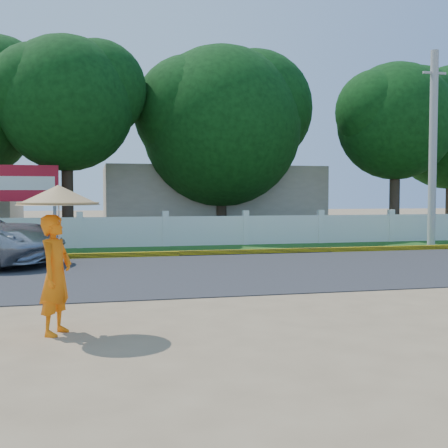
% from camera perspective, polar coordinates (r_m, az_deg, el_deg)
% --- Properties ---
extents(ground, '(120.00, 120.00, 0.00)m').
position_cam_1_polar(ground, '(9.50, 2.80, -8.47)').
color(ground, '#9E8460').
rests_on(ground, ground).
extents(road, '(60.00, 7.00, 0.02)m').
position_cam_1_polar(road, '(13.82, -2.39, -4.82)').
color(road, '#38383A').
rests_on(road, ground).
extents(grass_verge, '(60.00, 3.50, 0.03)m').
position_cam_1_polar(grass_verge, '(18.97, -5.39, -2.69)').
color(grass_verge, '#2D601E').
rests_on(grass_verge, ground).
extents(curb, '(40.00, 0.18, 0.16)m').
position_cam_1_polar(curb, '(17.29, -4.62, -3.02)').
color(curb, yellow).
rests_on(curb, ground).
extents(fence, '(40.00, 0.10, 1.10)m').
position_cam_1_polar(fence, '(20.35, -5.96, -0.79)').
color(fence, silver).
rests_on(fence, ground).
extents(building_near, '(10.00, 6.00, 3.20)m').
position_cam_1_polar(building_near, '(27.52, -1.57, 2.40)').
color(building_near, '#B7AD99').
rests_on(building_near, ground).
extents(utility_pole, '(0.28, 0.28, 7.02)m').
position_cam_1_polar(utility_pole, '(21.61, 20.46, 7.11)').
color(utility_pole, '#999996').
rests_on(utility_pole, ground).
extents(monk_with_parasol, '(1.11, 1.11, 2.02)m').
position_cam_1_polar(monk_with_parasol, '(7.87, -16.60, -1.30)').
color(monk_with_parasol, orange).
rests_on(monk_with_parasol, ground).
extents(billboard, '(2.50, 0.13, 2.95)m').
position_cam_1_polar(billboard, '(21.38, -19.80, 3.50)').
color(billboard, gray).
rests_on(billboard, ground).
extents(tree_row, '(37.43, 7.99, 8.31)m').
position_cam_1_polar(tree_row, '(24.58, 4.07, 10.21)').
color(tree_row, '#473828').
rests_on(tree_row, ground).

